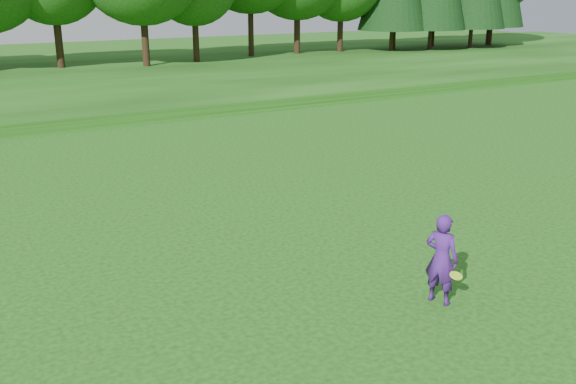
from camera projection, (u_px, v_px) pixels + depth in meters
ground at (368, 310)px, 12.04m from camera, size 140.00×140.00×0.00m
berm at (33, 82)px, 39.82m from camera, size 130.00×30.00×0.60m
walking_path at (92, 125)px, 28.43m from camera, size 130.00×1.60×0.04m
woman at (442, 259)px, 12.11m from camera, size 0.65×0.85×1.79m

